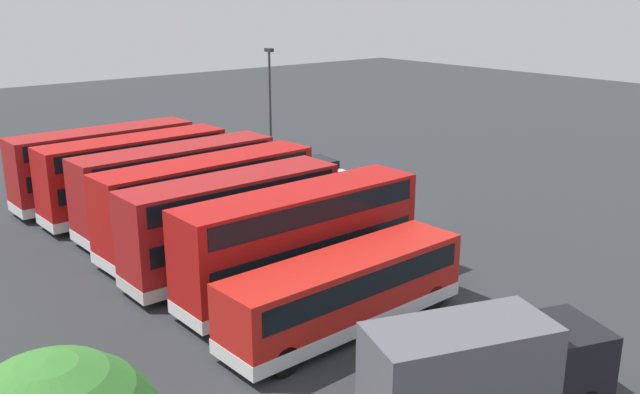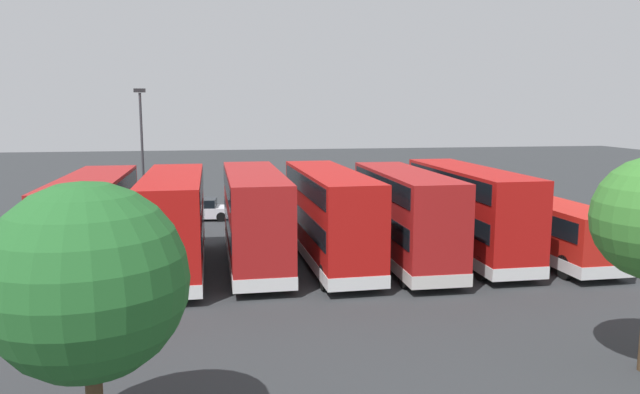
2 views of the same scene
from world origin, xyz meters
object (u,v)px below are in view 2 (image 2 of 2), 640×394
at_px(bus_double_decker_fifth, 254,215).
at_px(bus_double_decker_sixth, 174,220).
at_px(bus_double_decker_second, 468,209).
at_px(bus_double_decker_third, 405,215).
at_px(lamp_post_tall, 142,148).
at_px(bus_single_deck_near_end, 543,226).
at_px(car_hatchback_silver, 200,209).
at_px(bus_double_decker_seventh, 94,224).
at_px(bus_double_decker_fourth, 329,214).

bearing_deg(bus_double_decker_fifth, bus_double_decker_sixth, 10.15).
distance_m(bus_double_decker_second, bus_double_decker_third, 3.78).
bearing_deg(lamp_post_tall, bus_double_decker_sixth, 103.51).
distance_m(bus_single_deck_near_end, bus_double_decker_fifth, 14.58).
bearing_deg(bus_double_decker_third, lamp_post_tall, -40.98).
relative_size(bus_double_decker_third, car_hatchback_silver, 2.45).
height_order(bus_single_deck_near_end, bus_double_decker_third, bus_double_decker_third).
xyz_separation_m(bus_double_decker_sixth, bus_double_decker_seventh, (3.46, 0.36, 0.00)).
distance_m(bus_double_decker_third, bus_double_decker_seventh, 14.33).
distance_m(bus_single_deck_near_end, lamp_post_tall, 24.24).
relative_size(bus_double_decker_fifth, bus_double_decker_seventh, 1.02).
bearing_deg(bus_double_decker_second, bus_double_decker_sixth, 2.52).
distance_m(bus_double_decker_seventh, car_hatchback_silver, 14.25).
bearing_deg(bus_double_decker_fifth, bus_double_decker_second, 179.87).
bearing_deg(bus_double_decker_sixth, bus_double_decker_second, -177.48).
relative_size(bus_single_deck_near_end, car_hatchback_silver, 2.50).
bearing_deg(bus_double_decker_fourth, bus_single_deck_near_end, 176.82).
bearing_deg(bus_single_deck_near_end, bus_double_decker_third, 1.74).
height_order(car_hatchback_silver, lamp_post_tall, lamp_post_tall).
distance_m(bus_double_decker_fourth, bus_double_decker_seventh, 10.81).
xyz_separation_m(bus_double_decker_fifth, bus_double_decker_sixth, (3.71, 0.66, -0.00)).
bearing_deg(car_hatchback_silver, bus_double_decker_third, 127.00).
xyz_separation_m(bus_double_decker_second, bus_double_decker_seventh, (17.98, 1.00, -0.00)).
relative_size(bus_double_decker_third, bus_double_decker_sixth, 0.96).
xyz_separation_m(bus_double_decker_third, car_hatchback_silver, (10.20, -13.54, -1.75)).
xyz_separation_m(bus_double_decker_fourth, lamp_post_tall, (10.07, -11.01, 2.62)).
height_order(bus_double_decker_seventh, car_hatchback_silver, bus_double_decker_seventh).
height_order(bus_double_decker_second, bus_double_decker_sixth, same).
xyz_separation_m(bus_double_decker_fourth, bus_double_decker_fifth, (3.61, -0.20, -0.00)).
bearing_deg(car_hatchback_silver, bus_double_decker_fourth, 117.62).
height_order(bus_double_decker_third, lamp_post_tall, lamp_post_tall).
xyz_separation_m(bus_double_decker_second, bus_double_decker_third, (3.65, 1.01, -0.00)).
height_order(bus_double_decker_fourth, bus_double_decker_fifth, same).
relative_size(bus_double_decker_sixth, lamp_post_tall, 1.23).
bearing_deg(bus_double_decker_fourth, lamp_post_tall, -47.54).
bearing_deg(bus_double_decker_fourth, bus_double_decker_fifth, -3.25).
height_order(bus_single_deck_near_end, lamp_post_tall, lamp_post_tall).
relative_size(bus_double_decker_sixth, car_hatchback_silver, 2.55).
relative_size(bus_double_decker_fourth, lamp_post_tall, 1.32).
distance_m(bus_double_decker_fourth, lamp_post_tall, 15.15).
bearing_deg(lamp_post_tall, bus_double_decker_fifth, 120.90).
height_order(bus_single_deck_near_end, bus_double_decker_fifth, bus_double_decker_fifth).
bearing_deg(bus_double_decker_second, bus_double_decker_seventh, 3.19).
bearing_deg(bus_single_deck_near_end, bus_double_decker_second, -11.93).
distance_m(bus_double_decker_second, lamp_post_tall, 20.55).
distance_m(bus_double_decker_fourth, bus_double_decker_sixth, 7.33).
bearing_deg(car_hatchback_silver, bus_single_deck_near_end, 142.85).
height_order(bus_double_decker_fourth, car_hatchback_silver, bus_double_decker_fourth).
bearing_deg(bus_double_decker_third, bus_single_deck_near_end, -178.26).
bearing_deg(bus_double_decker_fourth, bus_double_decker_second, -178.57).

